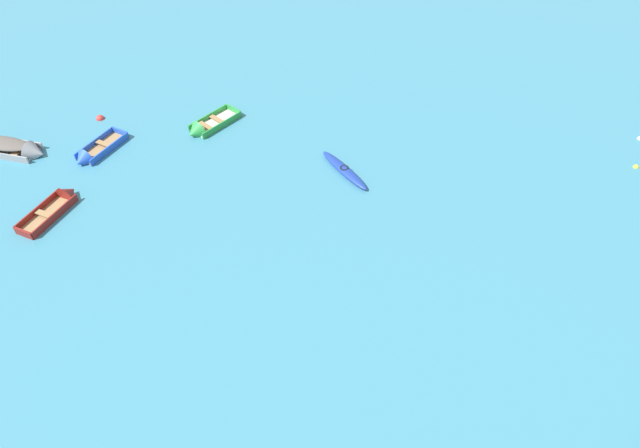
{
  "coord_description": "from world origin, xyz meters",
  "views": [
    {
      "loc": [
        4.7,
        3.86,
        18.39
      ],
      "look_at": [
        0.0,
        21.56,
        0.15
      ],
      "focal_mm": 31.18,
      "sensor_mm": 36.0,
      "label": 1
    }
  ],
  "objects_px": {
    "rowboat_green_outer_right": "(203,128)",
    "mooring_buoy_outer_edge": "(100,119)",
    "mooring_buoy_trailing": "(636,167)",
    "mooring_buoy_midfield": "(640,139)",
    "rowboat_blue_outer_left": "(91,155)",
    "kayak_deep_blue_far_right": "(344,170)",
    "rowboat_maroon_center": "(60,202)",
    "rowboat_grey_cluster_outer": "(16,148)"
  },
  "relations": [
    {
      "from": "rowboat_grey_cluster_outer",
      "to": "mooring_buoy_midfield",
      "type": "xyz_separation_m",
      "value": [
        32.58,
        10.0,
        -0.33
      ]
    },
    {
      "from": "rowboat_green_outer_right",
      "to": "mooring_buoy_trailing",
      "type": "xyz_separation_m",
      "value": [
        23.18,
        2.8,
        -0.17
      ]
    },
    {
      "from": "mooring_buoy_outer_edge",
      "to": "mooring_buoy_midfield",
      "type": "xyz_separation_m",
      "value": [
        30.0,
        5.95,
        0.0
      ]
    },
    {
      "from": "rowboat_green_outer_right",
      "to": "mooring_buoy_outer_edge",
      "type": "bearing_deg",
      "value": -176.05
    },
    {
      "from": "kayak_deep_blue_far_right",
      "to": "mooring_buoy_midfield",
      "type": "distance_m",
      "value": 16.77
    },
    {
      "from": "rowboat_green_outer_right",
      "to": "rowboat_blue_outer_left",
      "type": "bearing_deg",
      "value": -141.89
    },
    {
      "from": "rowboat_maroon_center",
      "to": "mooring_buoy_trailing",
      "type": "height_order",
      "value": "rowboat_maroon_center"
    },
    {
      "from": "rowboat_grey_cluster_outer",
      "to": "mooring_buoy_outer_edge",
      "type": "relative_size",
      "value": 9.04
    },
    {
      "from": "rowboat_blue_outer_left",
      "to": "mooring_buoy_midfield",
      "type": "relative_size",
      "value": 12.03
    },
    {
      "from": "rowboat_maroon_center",
      "to": "rowboat_grey_cluster_outer",
      "type": "bearing_deg",
      "value": 146.69
    },
    {
      "from": "rowboat_maroon_center",
      "to": "mooring_buoy_outer_edge",
      "type": "relative_size",
      "value": 7.57
    },
    {
      "from": "rowboat_green_outer_right",
      "to": "rowboat_maroon_center",
      "type": "bearing_deg",
      "value": -119.57
    },
    {
      "from": "rowboat_green_outer_right",
      "to": "mooring_buoy_trailing",
      "type": "distance_m",
      "value": 23.34
    },
    {
      "from": "rowboat_green_outer_right",
      "to": "mooring_buoy_outer_edge",
      "type": "height_order",
      "value": "rowboat_green_outer_right"
    },
    {
      "from": "kayak_deep_blue_far_right",
      "to": "rowboat_maroon_center",
      "type": "height_order",
      "value": "rowboat_maroon_center"
    },
    {
      "from": "mooring_buoy_trailing",
      "to": "mooring_buoy_outer_edge",
      "type": "height_order",
      "value": "mooring_buoy_outer_edge"
    },
    {
      "from": "rowboat_green_outer_right",
      "to": "mooring_buoy_midfield",
      "type": "distance_m",
      "value": 24.35
    },
    {
      "from": "rowboat_green_outer_right",
      "to": "kayak_deep_blue_far_right",
      "type": "bearing_deg",
      "value": -10.31
    },
    {
      "from": "mooring_buoy_trailing",
      "to": "mooring_buoy_midfield",
      "type": "relative_size",
      "value": 1.01
    },
    {
      "from": "mooring_buoy_midfield",
      "to": "rowboat_green_outer_right",
      "type": "bearing_deg",
      "value": -166.91
    },
    {
      "from": "rowboat_maroon_center",
      "to": "mooring_buoy_outer_edge",
      "type": "distance_m",
      "value": 7.36
    },
    {
      "from": "rowboat_grey_cluster_outer",
      "to": "mooring_buoy_trailing",
      "type": "xyz_separation_m",
      "value": [
        32.03,
        7.28,
        -0.33
      ]
    },
    {
      "from": "rowboat_blue_outer_left",
      "to": "mooring_buoy_trailing",
      "type": "xyz_separation_m",
      "value": [
        27.98,
        6.57,
        -0.18
      ]
    },
    {
      "from": "rowboat_grey_cluster_outer",
      "to": "mooring_buoy_trailing",
      "type": "distance_m",
      "value": 32.85
    },
    {
      "from": "mooring_buoy_trailing",
      "to": "mooring_buoy_outer_edge",
      "type": "bearing_deg",
      "value": -173.74
    },
    {
      "from": "rowboat_maroon_center",
      "to": "rowboat_blue_outer_left",
      "type": "bearing_deg",
      "value": 98.35
    },
    {
      "from": "kayak_deep_blue_far_right",
      "to": "mooring_buoy_trailing",
      "type": "xyz_separation_m",
      "value": [
        14.67,
        4.34,
        -0.17
      ]
    },
    {
      "from": "rowboat_blue_outer_left",
      "to": "mooring_buoy_outer_edge",
      "type": "height_order",
      "value": "rowboat_blue_outer_left"
    },
    {
      "from": "rowboat_blue_outer_left",
      "to": "rowboat_maroon_center",
      "type": "xyz_separation_m",
      "value": [
        0.55,
        -3.74,
        0.0
      ]
    },
    {
      "from": "mooring_buoy_trailing",
      "to": "mooring_buoy_midfield",
      "type": "bearing_deg",
      "value": 78.65
    },
    {
      "from": "mooring_buoy_outer_edge",
      "to": "kayak_deep_blue_far_right",
      "type": "bearing_deg",
      "value": -4.31
    },
    {
      "from": "mooring_buoy_outer_edge",
      "to": "rowboat_green_outer_right",
      "type": "bearing_deg",
      "value": 3.95
    },
    {
      "from": "rowboat_blue_outer_left",
      "to": "mooring_buoy_outer_edge",
      "type": "xyz_separation_m",
      "value": [
        -1.47,
        3.34,
        -0.18
      ]
    },
    {
      "from": "kayak_deep_blue_far_right",
      "to": "rowboat_grey_cluster_outer",
      "type": "bearing_deg",
      "value": -170.4
    },
    {
      "from": "kayak_deep_blue_far_right",
      "to": "mooring_buoy_trailing",
      "type": "bearing_deg",
      "value": 16.5
    },
    {
      "from": "rowboat_maroon_center",
      "to": "mooring_buoy_trailing",
      "type": "bearing_deg",
      "value": 20.59
    },
    {
      "from": "mooring_buoy_outer_edge",
      "to": "rowboat_blue_outer_left",
      "type": "bearing_deg",
      "value": -66.25
    },
    {
      "from": "kayak_deep_blue_far_right",
      "to": "mooring_buoy_midfield",
      "type": "height_order",
      "value": "kayak_deep_blue_far_right"
    },
    {
      "from": "rowboat_green_outer_right",
      "to": "mooring_buoy_trailing",
      "type": "bearing_deg",
      "value": 6.88
    },
    {
      "from": "mooring_buoy_outer_edge",
      "to": "mooring_buoy_midfield",
      "type": "height_order",
      "value": "mooring_buoy_outer_edge"
    },
    {
      "from": "rowboat_grey_cluster_outer",
      "to": "mooring_buoy_midfield",
      "type": "relative_size",
      "value": 14.63
    },
    {
      "from": "rowboat_grey_cluster_outer",
      "to": "rowboat_green_outer_right",
      "type": "relative_size",
      "value": 1.18
    }
  ]
}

